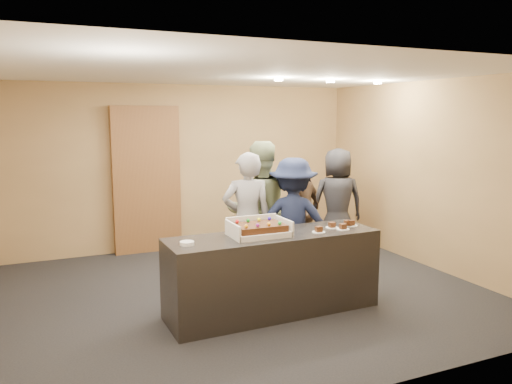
# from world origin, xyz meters

# --- Properties ---
(room) EXTENTS (6.04, 6.00, 2.70)m
(room) POSITION_xyz_m (0.00, 0.00, 1.35)
(room) COLOR black
(room) RESTS_ON ground
(serving_counter) EXTENTS (2.41, 0.75, 0.90)m
(serving_counter) POSITION_xyz_m (0.15, -0.71, 0.45)
(serving_counter) COLOR black
(serving_counter) RESTS_ON floor
(storage_cabinet) EXTENTS (1.07, 0.15, 2.35)m
(storage_cabinet) POSITION_xyz_m (-0.61, 2.41, 1.18)
(storage_cabinet) COLOR brown
(storage_cabinet) RESTS_ON floor
(cake_box) EXTENTS (0.64, 0.44, 0.19)m
(cake_box) POSITION_xyz_m (-0.02, -0.68, 0.94)
(cake_box) COLOR white
(cake_box) RESTS_ON serving_counter
(sheet_cake) EXTENTS (0.54, 0.37, 0.11)m
(sheet_cake) POSITION_xyz_m (-0.02, -0.71, 1.00)
(sheet_cake) COLOR black
(sheet_cake) RESTS_ON cake_box
(plate_stack) EXTENTS (0.15, 0.15, 0.04)m
(plate_stack) POSITION_xyz_m (-0.85, -0.77, 0.92)
(plate_stack) COLOR white
(plate_stack) RESTS_ON serving_counter
(slice_a) EXTENTS (0.15, 0.15, 0.07)m
(slice_a) POSITION_xyz_m (0.66, -0.84, 0.92)
(slice_a) COLOR white
(slice_a) RESTS_ON serving_counter
(slice_b) EXTENTS (0.15, 0.15, 0.07)m
(slice_b) POSITION_xyz_m (0.92, -0.70, 0.92)
(slice_b) COLOR white
(slice_b) RESTS_ON serving_counter
(slice_c) EXTENTS (0.15, 0.15, 0.07)m
(slice_c) POSITION_xyz_m (0.99, -0.83, 0.92)
(slice_c) COLOR white
(slice_c) RESTS_ON serving_counter
(slice_d) EXTENTS (0.15, 0.15, 0.07)m
(slice_d) POSITION_xyz_m (1.15, -0.68, 0.92)
(slice_d) COLOR white
(slice_d) RESTS_ON serving_counter
(slice_e) EXTENTS (0.15, 0.15, 0.07)m
(slice_e) POSITION_xyz_m (1.19, -0.70, 0.92)
(slice_e) COLOR white
(slice_e) RESTS_ON serving_counter
(person_server_grey) EXTENTS (0.72, 0.55, 1.75)m
(person_server_grey) POSITION_xyz_m (0.22, 0.21, 0.87)
(person_server_grey) COLOR #9A9A9F
(person_server_grey) RESTS_ON floor
(person_sage_man) EXTENTS (0.97, 0.79, 1.87)m
(person_sage_man) POSITION_xyz_m (0.50, 0.48, 0.93)
(person_sage_man) COLOR #92A175
(person_sage_man) RESTS_ON floor
(person_navy_man) EXTENTS (1.24, 1.04, 1.67)m
(person_navy_man) POSITION_xyz_m (0.81, 0.06, 0.83)
(person_navy_man) COLOR #18203F
(person_navy_man) RESTS_ON floor
(person_brown_extra) EXTENTS (0.99, 0.81, 1.58)m
(person_brown_extra) POSITION_xyz_m (1.37, 0.86, 0.79)
(person_brown_extra) COLOR brown
(person_brown_extra) RESTS_ON floor
(person_dark_suit) EXTENTS (0.95, 0.74, 1.70)m
(person_dark_suit) POSITION_xyz_m (2.08, 1.00, 0.85)
(person_dark_suit) COLOR #232227
(person_dark_suit) RESTS_ON floor
(ceiling_spotlights) EXTENTS (1.72, 0.12, 0.03)m
(ceiling_spotlights) POSITION_xyz_m (1.60, 0.50, 2.67)
(ceiling_spotlights) COLOR #FFEAC6
(ceiling_spotlights) RESTS_ON ceiling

